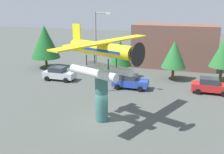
% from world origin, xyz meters
% --- Properties ---
extents(ground_plane, '(140.00, 140.00, 0.00)m').
position_xyz_m(ground_plane, '(0.00, 0.00, 0.00)').
color(ground_plane, '#4C514C').
extents(display_pedestal, '(1.10, 1.10, 4.18)m').
position_xyz_m(display_pedestal, '(0.00, 0.00, 2.09)').
color(display_pedestal, '#386B66').
rests_on(display_pedestal, ground).
extents(floatplane_monument, '(7.18, 10.04, 4.00)m').
position_xyz_m(floatplane_monument, '(0.12, -0.05, 5.85)').
color(floatplane_monument, silver).
rests_on(floatplane_monument, display_pedestal).
extents(car_near_silver, '(4.20, 2.02, 1.76)m').
position_xyz_m(car_near_silver, '(-9.48, 9.94, 0.88)').
color(car_near_silver, silver).
rests_on(car_near_silver, ground).
extents(car_mid_blue, '(4.20, 2.02, 1.76)m').
position_xyz_m(car_mid_blue, '(0.25, 9.32, 0.88)').
color(car_mid_blue, '#2847B7').
rests_on(car_mid_blue, ground).
extents(car_far_red, '(4.20, 2.02, 1.76)m').
position_xyz_m(car_far_red, '(9.30, 10.37, 0.88)').
color(car_far_red, red).
rests_on(car_far_red, ground).
extents(streetlight_primary, '(1.84, 0.28, 8.96)m').
position_xyz_m(streetlight_primary, '(-2.91, 6.92, 5.13)').
color(streetlight_primary, gray).
rests_on(streetlight_primary, ground).
extents(storefront_building, '(12.60, 5.43, 6.59)m').
position_xyz_m(storefront_building, '(4.21, 22.00, 3.29)').
color(storefront_building, brown).
rests_on(storefront_building, ground).
extents(tree_west, '(4.46, 4.46, 6.53)m').
position_xyz_m(tree_west, '(-14.59, 15.42, 4.05)').
color(tree_west, brown).
rests_on(tree_west, ground).
extents(tree_east, '(3.10, 3.10, 5.13)m').
position_xyz_m(tree_east, '(-2.13, 13.42, 3.39)').
color(tree_east, brown).
rests_on(tree_east, ground).
extents(tree_center_back, '(3.19, 3.19, 5.21)m').
position_xyz_m(tree_center_back, '(4.80, 14.59, 3.42)').
color(tree_center_back, brown).
rests_on(tree_center_back, ground).
extents(tree_far_east, '(3.28, 3.28, 5.56)m').
position_xyz_m(tree_far_east, '(10.77, 15.72, 3.72)').
color(tree_far_east, brown).
rests_on(tree_far_east, ground).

